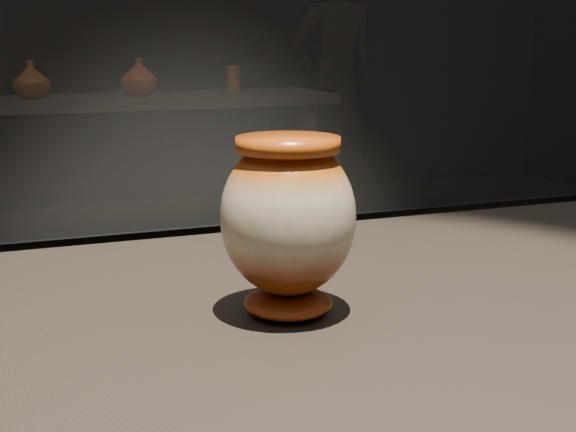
% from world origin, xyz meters
% --- Properties ---
extents(main_vase, '(0.15, 0.15, 0.20)m').
position_xyz_m(main_vase, '(-0.11, 0.02, 1.01)').
color(main_vase, '#652508').
rests_on(main_vase, display_plinth).
extents(back_shelf, '(2.00, 0.60, 0.90)m').
position_xyz_m(back_shelf, '(0.30, 3.28, 0.64)').
color(back_shelf, black).
rests_on(back_shelf, ground).
extents(back_vase_left, '(0.24, 0.24, 0.18)m').
position_xyz_m(back_vase_left, '(-0.19, 3.24, 0.99)').
color(back_vase_left, brown).
rests_on(back_vase_left, back_shelf).
extents(back_vase_mid, '(0.18, 0.18, 0.19)m').
position_xyz_m(back_vase_mid, '(0.32, 3.22, 0.99)').
color(back_vase_mid, '#652508').
rests_on(back_vase_mid, back_shelf).
extents(back_vase_right, '(0.07, 0.07, 0.14)m').
position_xyz_m(back_vase_right, '(0.83, 3.33, 0.97)').
color(back_vase_right, brown).
rests_on(back_vase_right, back_shelf).
extents(visitor, '(0.68, 0.49, 1.74)m').
position_xyz_m(visitor, '(1.77, 4.15, 0.87)').
color(visitor, black).
rests_on(visitor, ground).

